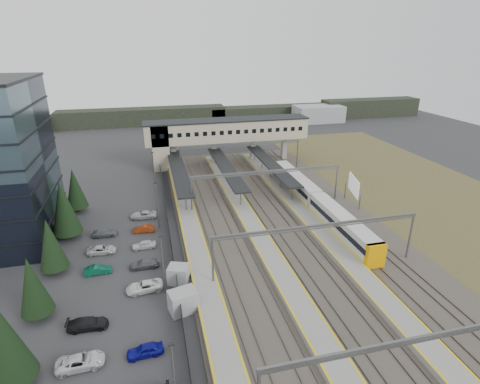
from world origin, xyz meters
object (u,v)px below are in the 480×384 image
object	(u,v)px
relay_cabin_far	(179,274)
billboard	(354,186)
train	(317,202)
relay_cabin_near	(183,301)
footbridge	(216,133)

from	to	relation	value
relay_cabin_far	billboard	bearing A→B (deg)	26.51
train	relay_cabin_near	bearing A→B (deg)	-140.94
relay_cabin_near	train	distance (m)	33.67
relay_cabin_far	train	size ratio (longest dim) A/B	0.08
relay_cabin_near	billboard	size ratio (longest dim) A/B	0.58
footbridge	billboard	world-z (taller)	footbridge
billboard	footbridge	bearing A→B (deg)	123.29
footbridge	train	world-z (taller)	footbridge
relay_cabin_near	footbridge	bearing A→B (deg)	75.54
relay_cabin_far	footbridge	distance (m)	50.39
relay_cabin_far	billboard	size ratio (longest dim) A/B	0.50
relay_cabin_far	billboard	xyz separation A→B (m)	(34.16, 17.04, 2.56)
footbridge	relay_cabin_far	bearing A→B (deg)	-106.10
footbridge	billboard	xyz separation A→B (m)	(20.31, -30.93, -4.20)
relay_cabin_near	footbridge	size ratio (longest dim) A/B	0.09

